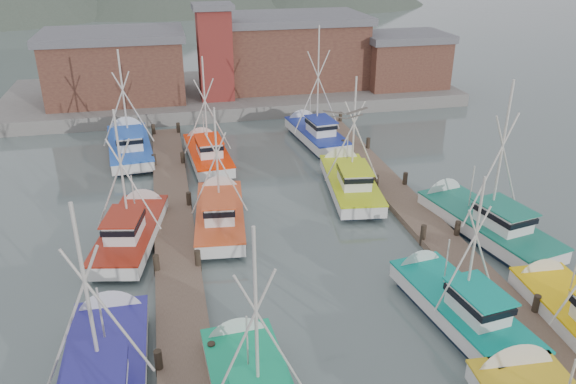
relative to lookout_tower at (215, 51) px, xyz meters
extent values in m
plane|color=#4E5D5B|center=(2.00, -33.00, -5.55)|extent=(260.00, 260.00, 0.00)
cube|color=#4F3E30|center=(-5.00, -29.00, -5.35)|extent=(2.20, 46.00, 0.40)
cylinder|color=black|center=(-6.00, -35.00, -5.10)|extent=(0.30, 0.30, 1.50)
cylinder|color=black|center=(-6.00, -28.00, -5.10)|extent=(0.30, 0.30, 1.50)
cylinder|color=black|center=(-6.00, -21.00, -5.10)|extent=(0.30, 0.30, 1.50)
cylinder|color=black|center=(-6.00, -14.00, -5.10)|extent=(0.30, 0.30, 1.50)
cylinder|color=black|center=(-6.00, -7.00, -5.10)|extent=(0.30, 0.30, 1.50)
cylinder|color=black|center=(-4.00, -35.00, -5.10)|extent=(0.30, 0.30, 1.50)
cylinder|color=black|center=(-4.00, -28.00, -5.10)|extent=(0.30, 0.30, 1.50)
cylinder|color=black|center=(-4.00, -21.00, -5.10)|extent=(0.30, 0.30, 1.50)
cylinder|color=black|center=(-4.00, -14.00, -5.10)|extent=(0.30, 0.30, 1.50)
cylinder|color=black|center=(-4.00, -7.00, -5.10)|extent=(0.30, 0.30, 1.50)
cube|color=#4F3E30|center=(9.00, -29.00, -5.35)|extent=(2.20, 46.00, 0.40)
cylinder|color=black|center=(8.00, -35.00, -5.10)|extent=(0.30, 0.30, 1.50)
cylinder|color=black|center=(8.00, -28.00, -5.10)|extent=(0.30, 0.30, 1.50)
cylinder|color=black|center=(8.00, -21.00, -5.10)|extent=(0.30, 0.30, 1.50)
cylinder|color=black|center=(8.00, -14.00, -5.10)|extent=(0.30, 0.30, 1.50)
cylinder|color=black|center=(8.00, -7.00, -5.10)|extent=(0.30, 0.30, 1.50)
cylinder|color=black|center=(10.00, -35.00, -5.10)|extent=(0.30, 0.30, 1.50)
cylinder|color=black|center=(10.00, -28.00, -5.10)|extent=(0.30, 0.30, 1.50)
cylinder|color=black|center=(10.00, -21.00, -5.10)|extent=(0.30, 0.30, 1.50)
cylinder|color=black|center=(10.00, -14.00, -5.10)|extent=(0.30, 0.30, 1.50)
cylinder|color=black|center=(10.00, -7.00, -5.10)|extent=(0.30, 0.30, 1.50)
cube|color=gray|center=(2.00, 4.00, -4.95)|extent=(44.00, 16.00, 1.20)
cube|color=brown|center=(-9.00, 2.00, -1.60)|extent=(12.00, 8.00, 5.50)
cube|color=slate|center=(-9.00, 2.00, 1.50)|extent=(12.72, 8.48, 0.70)
cube|color=brown|center=(8.00, 4.00, -1.25)|extent=(14.00, 9.00, 6.20)
cube|color=slate|center=(8.00, 4.00, 2.20)|extent=(14.84, 9.54, 0.70)
cube|color=brown|center=(19.00, 1.00, -2.10)|extent=(8.00, 6.00, 4.50)
cube|color=slate|center=(19.00, 1.00, 0.50)|extent=(8.48, 6.36, 0.70)
cube|color=maroon|center=(0.00, 0.00, -0.35)|extent=(3.00, 3.00, 8.00)
cube|color=slate|center=(0.00, 0.00, 3.90)|extent=(3.60, 3.60, 0.50)
cone|color=#434E41|center=(-3.00, 97.00, -5.55)|extent=(140.00, 140.00, 30.00)
cone|color=#434E41|center=(37.00, 87.00, -5.55)|extent=(90.00, 90.00, 24.00)
cone|color=silver|center=(6.68, -38.01, -5.00)|extent=(3.15, 1.29, 3.09)
cone|color=silver|center=(-2.96, -33.97, -5.00)|extent=(2.63, 1.23, 2.58)
cylinder|color=beige|center=(-2.75, -38.26, -1.11)|extent=(0.12, 0.12, 6.68)
cylinder|color=beige|center=(-3.27, -38.28, -1.89)|extent=(2.39, 0.20, 5.22)
cylinder|color=beige|center=(-2.22, -38.23, -1.89)|extent=(2.39, 0.20, 5.22)
cylinder|color=beige|center=(-2.83, -36.61, -3.25)|extent=(0.07, 0.07, 2.30)
cube|color=black|center=(6.71, -34.54, -5.50)|extent=(3.10, 7.06, 0.70)
cube|color=silver|center=(6.71, -34.54, -4.85)|extent=(3.52, 8.02, 0.80)
cube|color=#058E7C|center=(6.71, -34.54, -4.47)|extent=(3.61, 8.11, 0.10)
cone|color=silver|center=(6.20, -30.70, -5.00)|extent=(2.55, 1.41, 2.43)
cube|color=silver|center=(6.83, -35.47, -3.90)|extent=(1.86, 2.51, 1.10)
cube|color=black|center=(6.83, -35.47, -3.67)|extent=(1.99, 2.76, 0.28)
cube|color=#058E7C|center=(6.83, -35.47, -3.31)|extent=(2.11, 2.92, 0.07)
cylinder|color=beige|center=(6.73, -34.70, -1.53)|extent=(0.12, 0.12, 5.84)
cylinder|color=beige|center=(6.24, -34.76, -2.22)|extent=(2.09, 0.35, 4.57)
cylinder|color=beige|center=(7.22, -34.63, -2.22)|extent=(2.09, 0.35, 4.57)
cylinder|color=beige|center=(6.53, -33.16, -3.25)|extent=(0.07, 0.07, 2.17)
cube|color=silver|center=(-7.94, -35.65, -4.85)|extent=(3.03, 9.02, 0.80)
cube|color=navy|center=(-7.94, -35.65, -4.47)|extent=(3.12, 9.11, 0.10)
cone|color=silver|center=(-7.88, -31.16, -5.00)|extent=(2.82, 1.13, 2.80)
cube|color=silver|center=(-7.95, -36.73, -3.90)|extent=(1.84, 2.72, 1.10)
cube|color=black|center=(-7.95, -36.73, -3.67)|extent=(1.96, 2.99, 0.28)
cube|color=navy|center=(-7.95, -36.73, -3.31)|extent=(2.08, 3.17, 0.07)
cylinder|color=beige|center=(-7.94, -35.83, -1.03)|extent=(0.14, 0.14, 6.84)
cylinder|color=beige|center=(-8.56, -35.82, -1.83)|extent=(2.46, 0.13, 5.35)
cylinder|color=beige|center=(-7.32, -35.84, -1.83)|extent=(2.46, 0.13, 5.35)
cylinder|color=beige|center=(-7.92, -34.03, -3.25)|extent=(0.08, 0.08, 2.69)
cone|color=silver|center=(11.50, -32.69, -5.00)|extent=(2.55, 1.24, 2.49)
cylinder|color=beige|center=(11.35, -35.21, -3.25)|extent=(0.07, 0.07, 2.30)
cube|color=black|center=(-2.40, -23.58, -5.50)|extent=(2.98, 7.13, 0.70)
cube|color=silver|center=(-2.40, -23.58, -4.85)|extent=(3.39, 8.10, 0.80)
cube|color=#D84C21|center=(-2.40, -23.58, -4.47)|extent=(3.47, 8.19, 0.10)
cone|color=silver|center=(-1.98, -19.66, -5.00)|extent=(2.56, 1.36, 2.46)
cube|color=silver|center=(-2.50, -24.52, -3.90)|extent=(1.83, 2.52, 1.10)
cube|color=black|center=(-2.50, -24.52, -3.67)|extent=(1.96, 2.76, 0.28)
cube|color=#D84C21|center=(-2.50, -24.52, -3.31)|extent=(2.08, 2.93, 0.07)
cylinder|color=beige|center=(-2.42, -23.73, -1.44)|extent=(0.12, 0.12, 6.03)
cylinder|color=beige|center=(-2.92, -23.68, -2.15)|extent=(2.16, 0.31, 4.71)
cylinder|color=beige|center=(-1.92, -23.79, -2.15)|extent=(2.16, 0.31, 4.71)
cylinder|color=beige|center=(-2.25, -22.17, -3.25)|extent=(0.07, 0.07, 2.20)
cube|color=black|center=(6.30, -20.85, -5.50)|extent=(3.33, 7.61, 0.70)
cube|color=silver|center=(6.30, -20.85, -4.85)|extent=(3.78, 8.65, 0.80)
cube|color=#C1DA14|center=(6.30, -20.85, -4.47)|extent=(3.87, 8.74, 0.10)
cone|color=silver|center=(6.84, -16.70, -5.00)|extent=(2.74, 1.43, 2.62)
cube|color=silver|center=(6.17, -21.84, -3.90)|extent=(2.00, 2.71, 1.10)
cube|color=black|center=(6.17, -21.84, -3.67)|extent=(2.14, 2.97, 0.28)
cube|color=#C1DA14|center=(6.17, -21.84, -3.31)|extent=(2.27, 3.15, 0.07)
cylinder|color=beige|center=(6.28, -21.01, -1.15)|extent=(0.13, 0.13, 6.60)
cylinder|color=beige|center=(5.75, -20.95, -1.93)|extent=(2.35, 0.39, 5.16)
cylinder|color=beige|center=(6.81, -21.08, -1.93)|extent=(2.35, 0.39, 5.16)
cylinder|color=beige|center=(6.49, -19.35, -3.25)|extent=(0.08, 0.08, 2.34)
cube|color=black|center=(-7.31, -24.54, -5.50)|extent=(3.62, 7.27, 0.70)
cube|color=silver|center=(-7.31, -24.54, -4.85)|extent=(4.12, 8.27, 0.80)
cube|color=maroon|center=(-7.31, -24.54, -4.47)|extent=(4.21, 8.36, 0.10)
cone|color=silver|center=(-6.51, -20.67, -5.00)|extent=(2.64, 1.58, 2.47)
cube|color=silver|center=(-7.50, -25.47, -3.90)|extent=(2.04, 2.65, 1.10)
cube|color=black|center=(-7.50, -25.47, -3.67)|extent=(2.19, 2.90, 0.28)
cube|color=maroon|center=(-7.50, -25.47, -3.31)|extent=(2.32, 3.08, 0.07)
cylinder|color=beige|center=(-7.34, -24.70, -1.19)|extent=(0.14, 0.14, 6.52)
cylinder|color=beige|center=(-7.87, -24.59, -1.96)|extent=(2.30, 0.56, 5.10)
cylinder|color=beige|center=(-6.81, -24.81, -1.96)|extent=(2.30, 0.56, 5.10)
cylinder|color=beige|center=(-7.02, -23.15, -3.25)|extent=(0.08, 0.08, 2.37)
cube|color=black|center=(11.92, -27.78, -5.50)|extent=(4.00, 8.08, 0.70)
cube|color=silver|center=(11.92, -27.78, -4.85)|extent=(4.54, 9.18, 0.80)
cube|color=#14705A|center=(11.92, -27.78, -4.47)|extent=(4.64, 9.28, 0.10)
cone|color=silver|center=(11.07, -23.47, -5.00)|extent=(2.94, 1.62, 2.78)
cube|color=silver|center=(12.12, -28.81, -3.90)|extent=(2.27, 2.93, 1.10)
cube|color=black|center=(12.12, -28.81, -3.67)|extent=(2.43, 3.21, 0.28)
cube|color=#14705A|center=(12.12, -28.81, -3.31)|extent=(2.58, 3.41, 0.07)
cylinder|color=beige|center=(11.95, -27.95, -0.59)|extent=(0.15, 0.15, 7.72)
cylinder|color=beige|center=(11.37, -28.07, -1.50)|extent=(2.72, 0.63, 6.03)
cylinder|color=beige|center=(12.53, -27.84, -1.50)|extent=(2.72, 0.63, 6.03)
cylinder|color=beige|center=(11.61, -26.23, -3.25)|extent=(0.09, 0.09, 2.57)
cube|color=black|center=(-2.17, -13.60, -5.50)|extent=(2.66, 6.95, 0.70)
cube|color=silver|center=(-2.17, -13.60, -4.85)|extent=(3.03, 7.89, 0.80)
cube|color=#FF2D01|center=(-2.17, -13.60, -4.47)|extent=(3.11, 7.98, 0.10)
cone|color=silver|center=(-2.43, -9.73, -5.00)|extent=(2.49, 1.26, 2.42)
cube|color=silver|center=(-2.11, -14.52, -3.90)|extent=(1.71, 2.42, 1.10)
cube|color=black|center=(-2.11, -14.52, -3.67)|extent=(1.83, 2.66, 0.28)
cube|color=#FF2D01|center=(-2.11, -14.52, -3.31)|extent=(1.94, 2.82, 0.07)
cylinder|color=beige|center=(-2.16, -13.75, -1.08)|extent=(0.11, 0.11, 6.74)
cylinder|color=beige|center=(-2.65, -13.78, -1.87)|extent=(2.40, 0.24, 5.27)
cylinder|color=beige|center=(-1.67, -13.72, -1.87)|extent=(2.40, 0.24, 5.27)
cylinder|color=beige|center=(-2.26, -12.21, -3.25)|extent=(0.07, 0.07, 2.16)
cube|color=black|center=(6.74, -10.87, -5.50)|extent=(3.02, 7.24, 0.70)
cube|color=silver|center=(6.74, -10.87, -4.85)|extent=(3.43, 8.23, 0.80)
cube|color=navy|center=(6.74, -10.87, -4.47)|extent=(3.51, 8.32, 0.10)
cone|color=silver|center=(6.32, -6.90, -5.00)|extent=(2.60, 1.36, 2.50)
cube|color=silver|center=(6.84, -11.83, -3.90)|extent=(1.86, 2.56, 1.10)
cube|color=black|center=(6.84, -11.83, -3.67)|extent=(1.99, 2.81, 0.28)
cube|color=navy|center=(6.84, -11.83, -3.31)|extent=(2.11, 2.98, 0.07)
cylinder|color=beige|center=(6.75, -11.03, -0.40)|extent=(0.12, 0.12, 8.11)
cylinder|color=beige|center=(6.24, -11.09, -1.35)|extent=(2.87, 0.39, 6.33)
cylinder|color=beige|center=(7.26, -10.98, -1.35)|extent=(2.87, 0.39, 6.33)
cylinder|color=beige|center=(6.58, -9.44, -3.25)|extent=(0.07, 0.07, 2.23)
cube|color=black|center=(-7.78, -10.65, -5.50)|extent=(3.21, 8.02, 0.70)
cube|color=silver|center=(-7.78, -10.65, -4.85)|extent=(3.64, 9.11, 0.80)
cube|color=blue|center=(-7.78, -10.65, -4.47)|extent=(3.74, 9.21, 0.10)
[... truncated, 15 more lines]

